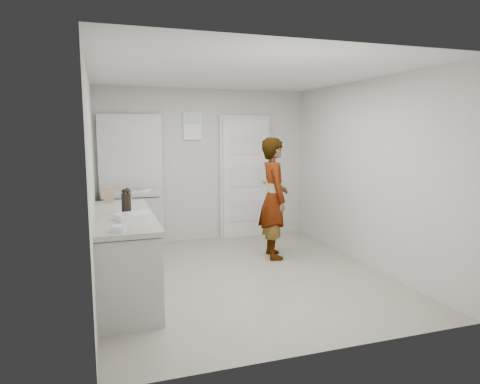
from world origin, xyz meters
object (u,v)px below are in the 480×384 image
object	(u,v)px
oil_cruet_b	(124,201)
baking_dish	(133,216)
oil_cruet_a	(128,201)
egg_bowl	(119,229)
cake_mix_box	(109,195)
spice_jar	(130,201)
person	(274,198)

from	to	relation	value
oil_cruet_b	baking_dish	bearing A→B (deg)	-81.01
baking_dish	oil_cruet_a	bearing A→B (deg)	94.32
oil_cruet_a	egg_bowl	distance (m)	0.90
baking_dish	egg_bowl	size ratio (longest dim) A/B	2.87
cake_mix_box	spice_jar	size ratio (longest dim) A/B	2.56
baking_dish	egg_bowl	xyz separation A→B (m)	(-0.16, -0.53, -0.00)
oil_cruet_a	oil_cruet_b	bearing A→B (deg)	124.95
oil_cruet_b	oil_cruet_a	bearing A→B (deg)	-55.05
oil_cruet_b	egg_bowl	size ratio (longest dim) A/B	1.90
spice_jar	egg_bowl	distance (m)	1.46
spice_jar	oil_cruet_b	distance (m)	0.53
cake_mix_box	spice_jar	bearing A→B (deg)	-35.18
person	egg_bowl	size ratio (longest dim) A/B	12.45
cake_mix_box	egg_bowl	bearing A→B (deg)	-87.17
oil_cruet_b	person	bearing A→B (deg)	19.31
spice_jar	oil_cruet_b	xyz separation A→B (m)	(-0.09, -0.51, 0.09)
spice_jar	oil_cruet_b	bearing A→B (deg)	-100.32
cake_mix_box	baking_dish	size ratio (longest dim) A/B	0.50
person	baking_dish	distance (m)	2.35
person	spice_jar	size ratio (longest dim) A/B	22.30
person	egg_bowl	bearing A→B (deg)	134.98
spice_jar	person	bearing A→B (deg)	6.49
baking_dish	person	bearing A→B (deg)	29.18
person	egg_bowl	world-z (taller)	person
person	cake_mix_box	world-z (taller)	person
cake_mix_box	oil_cruet_b	size ratio (longest dim) A/B	0.75
oil_cruet_b	egg_bowl	bearing A→B (deg)	-96.02
cake_mix_box	egg_bowl	world-z (taller)	cake_mix_box
person	oil_cruet_b	size ratio (longest dim) A/B	6.55
oil_cruet_b	egg_bowl	distance (m)	0.95
cake_mix_box	oil_cruet_a	xyz separation A→B (m)	(0.19, -0.74, 0.03)
oil_cruet_a	oil_cruet_b	size ratio (longest dim) A/B	1.06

